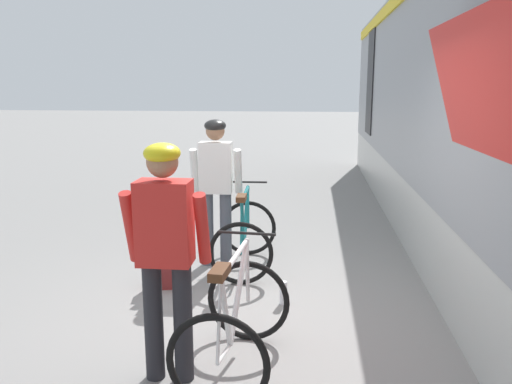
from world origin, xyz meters
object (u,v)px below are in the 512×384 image
(bicycle_far_white, at_px, (234,323))
(water_bottle_near_the_bikes, at_px, (283,293))
(backpack_on_platform, at_px, (164,270))
(cyclist_near_in_white, at_px, (216,180))
(bicycle_near_teal, at_px, (245,236))
(cyclist_far_in_red, at_px, (165,243))

(bicycle_far_white, bearing_deg, water_bottle_near_the_bikes, 77.02)
(backpack_on_platform, bearing_deg, water_bottle_near_the_bikes, -23.68)
(cyclist_near_in_white, relative_size, bicycle_near_teal, 1.60)
(backpack_on_platform, distance_m, water_bottle_near_the_bikes, 1.34)
(cyclist_near_in_white, distance_m, backpack_on_platform, 1.24)
(cyclist_far_in_red, relative_size, backpack_on_platform, 4.40)
(bicycle_near_teal, xyz_separation_m, backpack_on_platform, (-0.79, -0.67, -0.20))
(water_bottle_near_the_bikes, bearing_deg, backpack_on_platform, 167.29)
(bicycle_near_teal, distance_m, backpack_on_platform, 1.06)
(cyclist_far_in_red, distance_m, water_bottle_near_the_bikes, 1.86)
(cyclist_far_in_red, bearing_deg, water_bottle_near_the_bikes, 61.60)
(bicycle_near_teal, height_order, backpack_on_platform, bicycle_near_teal)
(cyclist_far_in_red, relative_size, bicycle_far_white, 1.57)
(bicycle_near_teal, distance_m, water_bottle_near_the_bikes, 1.13)
(bicycle_far_white, relative_size, water_bottle_near_the_bikes, 4.74)
(bicycle_far_white, bearing_deg, cyclist_near_in_white, 103.67)
(bicycle_near_teal, relative_size, backpack_on_platform, 2.75)
(backpack_on_platform, bearing_deg, cyclist_far_in_red, -83.32)
(cyclist_far_in_red, height_order, bicycle_near_teal, cyclist_far_in_red)
(cyclist_near_in_white, relative_size, water_bottle_near_the_bikes, 7.46)
(cyclist_near_in_white, distance_m, bicycle_near_teal, 0.75)
(cyclist_far_in_red, height_order, backpack_on_platform, cyclist_far_in_red)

